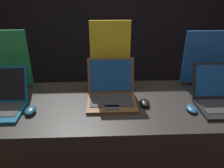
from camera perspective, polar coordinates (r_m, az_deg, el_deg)
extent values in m
cube|color=black|center=(3.19, -1.27, 19.23)|extent=(8.00, 0.05, 2.80)
cube|color=#282623|center=(1.86, 0.28, -17.70)|extent=(2.05, 0.74, 0.95)
cube|color=#0F5170|center=(1.72, -26.99, -0.03)|extent=(0.37, 0.11, 0.24)
cube|color=black|center=(1.71, -27.09, -0.04)|extent=(0.33, 0.09, 0.21)
ellipsoid|color=navy|center=(1.54, -20.55, -6.53)|extent=(0.07, 0.11, 0.04)
cube|color=black|center=(1.95, -23.82, -0.48)|extent=(0.16, 0.07, 0.02)
cube|color=#268C4C|center=(1.87, -25.06, 5.97)|extent=(0.29, 0.02, 0.44)
cube|color=brown|center=(1.55, -0.07, -4.99)|extent=(0.35, 0.27, 0.02)
cube|color=#2D2D30|center=(1.56, -0.10, -4.24)|extent=(0.30, 0.19, 0.00)
cube|color=#3F3F42|center=(1.47, 0.06, -6.17)|extent=(0.10, 0.06, 0.00)
cube|color=brown|center=(1.64, -0.31, 2.23)|extent=(0.35, 0.08, 0.26)
cube|color=#194C99|center=(1.63, -0.30, 2.20)|extent=(0.31, 0.06, 0.23)
ellipsoid|color=black|center=(1.55, 8.51, -4.89)|extent=(0.07, 0.11, 0.04)
cube|color=black|center=(1.80, -0.44, -0.33)|extent=(0.17, 0.07, 0.02)
cube|color=gold|center=(1.70, -0.47, 7.79)|extent=(0.31, 0.02, 0.51)
cube|color=black|center=(1.75, 26.33, 0.84)|extent=(0.40, 0.10, 0.25)
cube|color=#194C99|center=(1.75, 26.43, 0.82)|extent=(0.36, 0.08, 0.22)
ellipsoid|color=navy|center=(1.57, 20.08, -6.09)|extent=(0.07, 0.11, 0.03)
cube|color=black|center=(2.00, 22.62, 0.29)|extent=(0.22, 0.07, 0.02)
cube|color=#1E59B2|center=(1.92, 23.74, 6.38)|extent=(0.40, 0.02, 0.43)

